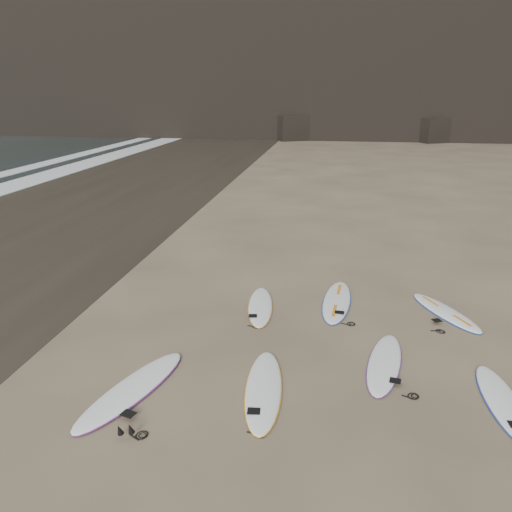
# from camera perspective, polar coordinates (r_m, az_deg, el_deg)

# --- Properties ---
(ground) EXTENTS (240.00, 240.00, 0.00)m
(ground) POSITION_cam_1_polar(r_m,az_deg,el_deg) (9.77, 15.43, -13.22)
(ground) COLOR #897559
(ground) RESTS_ON ground
(wet_sand) EXTENTS (12.00, 200.00, 0.01)m
(wet_sand) POSITION_cam_1_polar(r_m,az_deg,el_deg) (22.29, -23.23, 3.99)
(wet_sand) COLOR #383026
(wet_sand) RESTS_ON ground
(surfboard_0) EXTENTS (1.48, 2.86, 0.10)m
(surfboard_0) POSITION_cam_1_polar(r_m,az_deg,el_deg) (9.30, -13.95, -14.49)
(surfboard_0) COLOR white
(surfboard_0) RESTS_ON ground
(surfboard_1) EXTENTS (0.84, 2.62, 0.09)m
(surfboard_1) POSITION_cam_1_polar(r_m,az_deg,el_deg) (9.05, 0.88, -14.89)
(surfboard_1) COLOR white
(surfboard_1) RESTS_ON ground
(surfboard_2) EXTENTS (1.03, 2.49, 0.09)m
(surfboard_2) POSITION_cam_1_polar(r_m,az_deg,el_deg) (10.10, 14.47, -11.72)
(surfboard_2) COLOR white
(surfboard_2) RESTS_ON ground
(surfboard_3) EXTENTS (0.64, 2.36, 0.08)m
(surfboard_3) POSITION_cam_1_polar(r_m,az_deg,el_deg) (9.67, 26.42, -14.70)
(surfboard_3) COLOR white
(surfboard_3) RESTS_ON ground
(surfboard_5) EXTENTS (0.84, 2.39, 0.08)m
(surfboard_5) POSITION_cam_1_polar(r_m,az_deg,el_deg) (12.15, 0.50, -5.72)
(surfboard_5) COLOR white
(surfboard_5) RESTS_ON ground
(surfboard_6) EXTENTS (0.86, 2.72, 0.10)m
(surfboard_6) POSITION_cam_1_polar(r_m,az_deg,el_deg) (12.56, 9.22, -5.10)
(surfboard_6) COLOR white
(surfboard_6) RESTS_ON ground
(surfboard_7) EXTENTS (1.58, 2.34, 0.08)m
(surfboard_7) POSITION_cam_1_polar(r_m,az_deg,el_deg) (12.65, 20.83, -5.98)
(surfboard_7) COLOR white
(surfboard_7) RESTS_ON ground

